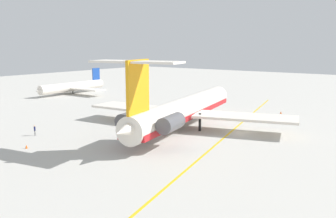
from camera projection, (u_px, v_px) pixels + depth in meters
name	position (u px, v px, depth m)	size (l,w,h in m)	color
ground	(240.00, 134.00, 64.08)	(292.72, 292.72, 0.00)	#B7B5AD
main_jetliner	(183.00, 110.00, 66.90)	(45.84, 40.79, 13.42)	silver
airliner_mid_left	(71.00, 87.00, 115.31)	(25.51, 25.14, 7.65)	silver
ground_crew_near_nose	(35.00, 129.00, 62.50)	(0.34, 0.37, 1.84)	black
ground_crew_near_tail	(113.00, 104.00, 89.87)	(0.42, 0.27, 1.67)	black
safety_cone_nose	(281.00, 113.00, 82.44)	(0.40, 0.40, 0.55)	#EA590F
safety_cone_wingtip	(26.00, 147.00, 54.85)	(0.40, 0.40, 0.55)	#EA590F
taxiway_centreline	(228.00, 134.00, 63.47)	(88.41, 0.36, 0.01)	gold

